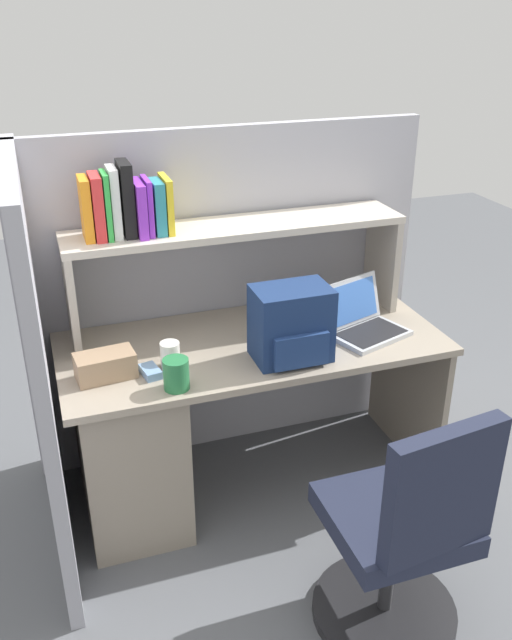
% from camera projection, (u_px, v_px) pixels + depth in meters
% --- Properties ---
extents(ground_plane, '(8.00, 8.00, 0.00)m').
position_uv_depth(ground_plane, '(253.00, 480.00, 3.16)').
color(ground_plane, '#595B60').
extents(desk, '(1.60, 0.70, 0.73)m').
position_uv_depth(desk, '(165.00, 423.00, 2.87)').
color(desk, gray).
rests_on(desk, ground_plane).
extents(cubicle_partition_rear, '(1.84, 0.05, 1.55)m').
position_uv_depth(cubicle_partition_rear, '(226.00, 297.00, 3.15)').
color(cubicle_partition_rear, '#9E9EA8').
rests_on(cubicle_partition_rear, ground_plane).
extents(cubicle_partition_left, '(0.05, 1.06, 1.55)m').
position_uv_depth(cubicle_partition_left, '(41.00, 370.00, 2.53)').
color(cubicle_partition_left, '#9E9EA8').
rests_on(cubicle_partition_left, ground_plane).
extents(overhead_hutch, '(1.44, 0.28, 0.45)m').
position_uv_depth(overhead_hutch, '(237.00, 246.00, 2.86)').
color(overhead_hutch, '#B3A99C').
rests_on(overhead_hutch, desk).
extents(reference_books_on_shelf, '(0.34, 0.19, 0.29)m').
position_uv_depth(reference_books_on_shelf, '(125.00, 205.00, 2.63)').
color(reference_books_on_shelf, orange).
rests_on(reference_books_on_shelf, overhead_hutch).
extents(laptop, '(0.38, 0.35, 0.22)m').
position_uv_depth(laptop, '(363.00, 322.00, 2.89)').
color(laptop, '#B7BABF').
rests_on(laptop, desk).
extents(backpack, '(0.30, 0.23, 0.30)m').
position_uv_depth(backpack, '(292.00, 325.00, 2.65)').
color(backpack, navy).
rests_on(backpack, desk).
extents(computer_mouse, '(0.08, 0.11, 0.03)m').
position_uv_depth(computer_mouse, '(150.00, 372.00, 2.58)').
color(computer_mouse, '#7299C6').
rests_on(computer_mouse, desk).
extents(paper_cup, '(0.08, 0.08, 0.11)m').
position_uv_depth(paper_cup, '(170.00, 355.00, 2.62)').
color(paper_cup, white).
rests_on(paper_cup, desk).
extents(tissue_box, '(0.23, 0.14, 0.10)m').
position_uv_depth(tissue_box, '(105.00, 366.00, 2.55)').
color(tissue_box, '#9E7F60').
rests_on(tissue_box, desk).
extents(snack_canister, '(0.10, 0.10, 0.12)m').
position_uv_depth(snack_canister, '(176.00, 374.00, 2.48)').
color(snack_canister, '#26723F').
rests_on(snack_canister, desk).
extents(office_chair, '(0.52, 0.52, 0.93)m').
position_uv_depth(office_chair, '(403.00, 542.00, 2.26)').
color(office_chair, black).
rests_on(office_chair, ground_plane).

